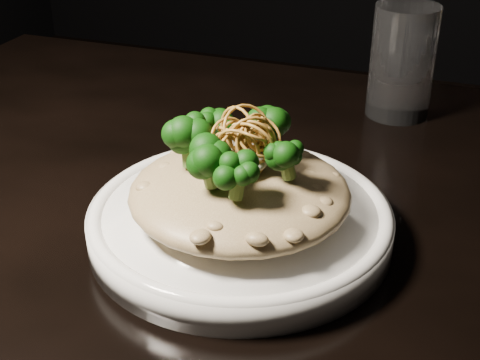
{
  "coord_description": "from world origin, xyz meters",
  "views": [
    {
      "loc": [
        0.14,
        -0.48,
        1.07
      ],
      "look_at": [
        -0.02,
        -0.03,
        0.81
      ],
      "focal_mm": 50.0,
      "sensor_mm": 36.0,
      "label": 1
    }
  ],
  "objects": [
    {
      "name": "drinking_glass",
      "position": [
        0.07,
        0.28,
        0.82
      ],
      "size": [
        0.09,
        0.09,
        0.13
      ],
      "primitive_type": "cylinder",
      "rotation": [
        0.0,
        0.0,
        0.26
      ],
      "color": "white",
      "rests_on": "table"
    },
    {
      "name": "table",
      "position": [
        0.0,
        0.0,
        0.67
      ],
      "size": [
        1.1,
        0.8,
        0.75
      ],
      "color": "black",
      "rests_on": "ground"
    },
    {
      "name": "risotto",
      "position": [
        -0.02,
        -0.04,
        0.8
      ],
      "size": [
        0.18,
        0.18,
        0.04
      ],
      "primitive_type": "ellipsoid",
      "color": "brown",
      "rests_on": "plate"
    },
    {
      "name": "shallots",
      "position": [
        -0.01,
        -0.03,
        0.85
      ],
      "size": [
        0.05,
        0.05,
        0.03
      ],
      "primitive_type": null,
      "color": "brown",
      "rests_on": "cheese"
    },
    {
      "name": "cheese",
      "position": [
        -0.02,
        -0.04,
        0.82
      ],
      "size": [
        0.06,
        0.06,
        0.02
      ],
      "primitive_type": "ellipsoid",
      "color": "silver",
      "rests_on": "risotto"
    },
    {
      "name": "plate",
      "position": [
        -0.02,
        -0.03,
        0.76
      ],
      "size": [
        0.26,
        0.26,
        0.03
      ],
      "primitive_type": "cylinder",
      "color": "white",
      "rests_on": "table"
    },
    {
      "name": "broccoli",
      "position": [
        -0.02,
        -0.03,
        0.84
      ],
      "size": [
        0.1,
        0.1,
        0.04
      ],
      "primitive_type": null,
      "color": "black",
      "rests_on": "risotto"
    }
  ]
}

